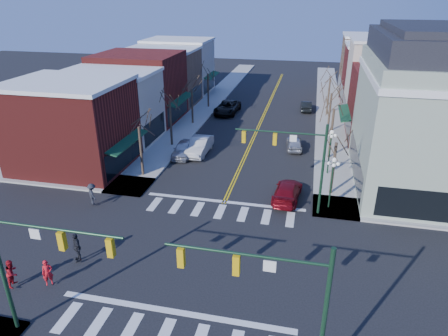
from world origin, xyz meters
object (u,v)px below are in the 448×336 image
Objects in this scene: lamppost_corner at (332,174)px; car_right_far at (306,106)px; car_left_near at (184,149)px; pedestrian_dark_a at (77,247)px; pedestrian_red_b at (12,273)px; pedestrian_dark_b at (92,194)px; car_right_mid at (294,143)px; victorian_corner at (441,112)px; lamppost_midblock at (330,145)px; car_left_far at (227,107)px; car_left_mid at (199,146)px; car_right_near at (287,191)px; pedestrian_red_a at (48,273)px.

lamppost_corner is 1.07× the size of car_right_far.
pedestrian_dark_a reaches higher than car_left_near.
pedestrian_red_b is 0.94× the size of pedestrian_dark_b.
car_right_mid is at bearing -91.20° from pedestrian_dark_b.
victorian_corner is 7.33× the size of pedestrian_dark_a.
lamppost_midblock is at bearing 90.00° from lamppost_corner.
car_left_far is at bearing 129.86° from pedestrian_dark_a.
pedestrian_dark_a is (-15.50, -10.31, -1.84)m from lamppost_corner.
car_right_mid is (9.60, 3.42, -0.17)m from car_left_mid.
car_left_near is 2.30× the size of pedestrian_dark_a.
car_right_mid is 29.37m from pedestrian_red_b.
pedestrian_dark_a is (-12.20, -11.15, 0.41)m from car_right_near.
pedestrian_dark_b is at bearing -10.82° from pedestrian_red_b.
pedestrian_dark_a reaches higher than pedestrian_dark_b.
victorian_corner is 22.27m from car_left_mid.
car_right_far is (10.60, 3.75, -0.17)m from car_left_far.
pedestrian_red_a reaches higher than car_right_mid.
pedestrian_red_b is at bearing -143.69° from victorian_corner.
victorian_corner reaches higher than pedestrian_dark_a.
lamppost_corner is 0.72× the size of car_left_far.
car_right_far is at bearing 62.13° from car_left_mid.
pedestrian_dark_a is (-15.50, -16.81, -1.84)m from lamppost_midblock.
car_right_mid is 15.54m from car_right_far.
car_left_far is at bearing 46.93° from pedestrian_red_a.
victorian_corner is 7.93× the size of pedestrian_dark_b.
lamppost_corner is 2.68× the size of pedestrian_red_a.
car_right_mid is 2.05× the size of pedestrian_dark_a.
pedestrian_dark_b is at bearing -160.07° from victorian_corner.
car_right_near is at bearing -35.18° from car_left_near.
lamppost_midblock is 26.65m from pedestrian_red_b.
car_left_near is at bearing 46.92° from pedestrian_red_a.
car_right_near is (11.13, -7.12, -0.05)m from car_left_near.
victorian_corner is 3.29× the size of lamppost_midblock.
car_right_mid is at bearing 83.34° from car_right_far.
lamppost_midblock is at bearing -8.34° from car_left_near.
victorian_corner reaches higher than lamppost_corner.
pedestrian_dark_a is (2.34, 2.90, 0.13)m from pedestrian_red_b.
victorian_corner is at bearing -1.26° from pedestrian_red_a.
car_left_mid is 2.86× the size of pedestrian_dark_b.
car_left_mid is 1.29× the size of car_right_mid.
pedestrian_dark_a reaches higher than car_right_far.
pedestrian_dark_b is at bearing 21.71° from car_right_near.
lamppost_corner reaches higher than car_left_near.
victorian_corner is 25.21m from car_right_far.
pedestrian_red_b is (-14.54, -14.04, 0.28)m from car_right_near.
car_left_near is (-22.73, 1.96, -5.89)m from victorian_corner.
car_right_mid is at bearing -42.43° from pedestrian_red_b.
car_right_near is 3.05× the size of pedestrian_red_a.
car_right_mid is 21.78m from pedestrian_dark_b.
victorian_corner is 3.18× the size of car_left_near.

